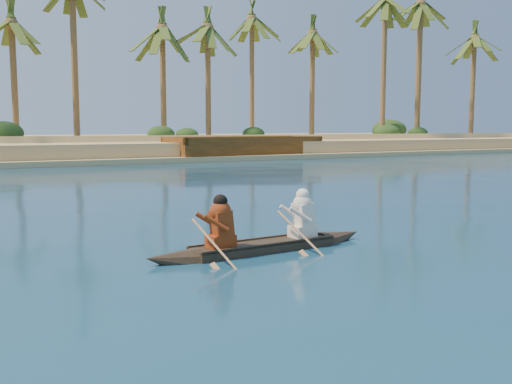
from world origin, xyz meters
TOP-DOWN VIEW (x-y plane):
  - canoe at (5.86, -4.00)m, footprint 4.82×0.90m
  - barge_right at (20.54, 24.66)m, footprint 12.11×4.84m

SIDE VIEW (x-z plane):
  - canoe at x=5.86m, z-range -0.41..0.92m
  - barge_right at x=20.54m, z-range -0.30..1.68m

